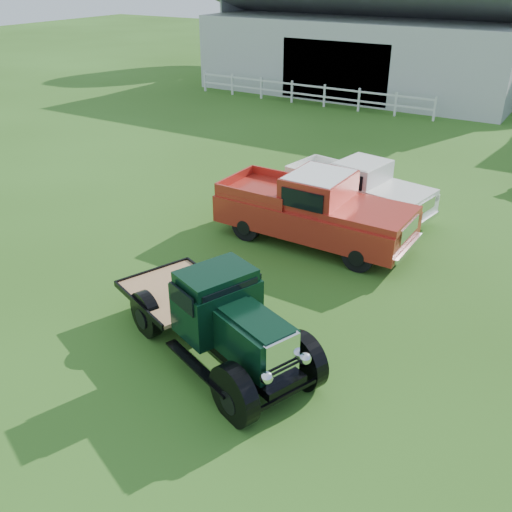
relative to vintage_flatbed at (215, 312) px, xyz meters
The scene contains 6 objects.
ground 1.64m from the vintage_flatbed, 121.06° to the left, with size 120.00×120.00×0.00m, color #2B5115.
shed_left 28.26m from the vintage_flatbed, 105.81° to the left, with size 18.80×10.20×5.60m, color #9E9E9E, non-canonical shape.
fence_rail 22.85m from the vintage_flatbed, 112.34° to the left, with size 14.20×0.16×1.20m, color white, non-canonical shape.
vintage_flatbed is the anchor object (origin of this frame).
red_pickup 5.70m from the vintage_flatbed, 96.56° to the left, with size 5.63×2.16×2.05m, color #AC271C, non-canonical shape.
white_pickup 8.10m from the vintage_flatbed, 92.49° to the left, with size 4.69×1.82×1.72m, color white, non-canonical shape.
Camera 1 is at (6.29, -8.70, 7.07)m, focal length 40.00 mm.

